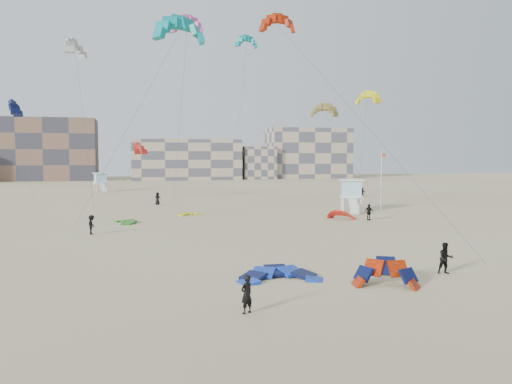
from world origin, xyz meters
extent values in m
plane|color=beige|center=(0.00, 0.00, 0.00)|extent=(320.00, 320.00, 0.00)
imported|color=black|center=(-0.57, -1.79, 0.85)|extent=(0.74, 0.67, 1.71)
imported|color=black|center=(12.40, 2.66, 0.93)|extent=(1.02, 0.87, 1.85)
imported|color=black|center=(-9.00, 23.27, 0.86)|extent=(0.85, 1.22, 1.72)
imported|color=black|center=(19.35, 26.40, 0.88)|extent=(0.90, 1.11, 1.77)
imported|color=black|center=(-2.06, 49.87, 0.89)|extent=(1.00, 0.81, 1.78)
imported|color=black|center=(32.54, 55.35, 0.80)|extent=(1.22, 1.50, 1.61)
cylinder|color=#3F3F3F|center=(-5.64, 22.10, 9.57)|extent=(9.17, 2.57, 17.14)
cylinder|color=#3F3F3F|center=(10.85, 12.11, 10.18)|extent=(5.30, 23.09, 18.38)
cylinder|color=#3F3F3F|center=(-10.18, 32.42, 9.43)|extent=(1.51, 0.74, 16.86)
cylinder|color=#3F3F3F|center=(0.43, 40.74, 11.21)|extent=(0.75, 12.49, 20.43)
cylinder|color=#3F3F3F|center=(20.69, 34.48, 6.94)|extent=(2.59, 11.25, 11.89)
cylinder|color=#3F3F3F|center=(29.65, 49.55, 8.19)|extent=(2.70, 8.35, 14.40)
cylinder|color=#3F3F3F|center=(-18.91, 47.00, 7.05)|extent=(2.97, 4.85, 12.11)
cylinder|color=#3F3F3F|center=(11.02, 54.84, 13.01)|extent=(2.96, 2.55, 24.03)
cylinder|color=#3F3F3F|center=(-6.09, 56.66, 4.50)|extent=(3.53, 2.91, 7.01)
cube|color=white|center=(21.19, 35.00, 1.86)|extent=(3.50, 3.50, 0.14)
cube|color=#A3CEDF|center=(21.19, 35.00, 2.92)|extent=(2.88, 2.88, 1.98)
cube|color=white|center=(21.19, 35.00, 3.99)|extent=(3.63, 3.63, 0.16)
cube|color=white|center=(21.19, 32.32, 0.89)|extent=(1.82, 2.98, 1.64)
cube|color=white|center=(-11.82, 81.11, 1.69)|extent=(3.12, 3.12, 0.13)
cube|color=#A3CEDF|center=(-11.82, 81.11, 2.66)|extent=(2.56, 2.56, 1.81)
cube|color=white|center=(-11.82, 81.11, 3.63)|extent=(3.23, 3.23, 0.14)
cube|color=white|center=(-11.82, 78.67, 0.81)|extent=(1.56, 2.71, 1.50)
cylinder|color=white|center=(25.60, 35.62, 3.78)|extent=(0.09, 0.09, 7.55)
cube|color=red|center=(25.88, 35.62, 7.08)|extent=(0.57, 0.02, 0.38)
cube|color=brown|center=(-30.00, 134.00, 9.00)|extent=(28.00, 14.00, 18.00)
cube|color=tan|center=(10.00, 130.00, 6.00)|extent=(32.00, 16.00, 12.00)
cube|color=tan|center=(50.00, 132.00, 8.00)|extent=(26.00, 14.00, 16.00)
cube|color=tan|center=(32.00, 128.00, 5.00)|extent=(10.00, 10.00, 10.00)
camera|label=1|loc=(-5.27, -22.72, 6.86)|focal=35.00mm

